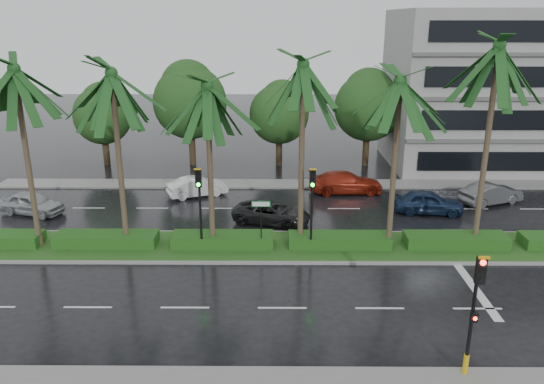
{
  "coord_description": "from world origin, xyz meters",
  "views": [
    {
      "loc": [
        -0.29,
        -24.16,
        11.28
      ],
      "look_at": [
        -0.46,
        1.5,
        2.88
      ],
      "focal_mm": 35.0,
      "sensor_mm": 36.0,
      "label": 1
    }
  ],
  "objects_px": {
    "car_white": "(197,187)",
    "car_darkgrey": "(272,213)",
    "street_sign": "(261,213)",
    "car_grey": "(491,193)",
    "car_red": "(346,182)",
    "signal_median_left": "(199,197)",
    "car_silver": "(32,203)",
    "car_blue": "(428,202)",
    "signal_near": "(474,311)"
  },
  "relations": [
    {
      "from": "car_red",
      "to": "car_silver",
      "type": "bearing_deg",
      "value": 100.17
    },
    {
      "from": "signal_median_left",
      "to": "car_darkgrey",
      "type": "relative_size",
      "value": 0.97
    },
    {
      "from": "street_sign",
      "to": "car_blue",
      "type": "height_order",
      "value": "street_sign"
    },
    {
      "from": "signal_median_left",
      "to": "street_sign",
      "type": "xyz_separation_m",
      "value": [
        3.0,
        0.18,
        -0.87
      ]
    },
    {
      "from": "car_silver",
      "to": "car_blue",
      "type": "distance_m",
      "value": 24.04
    },
    {
      "from": "street_sign",
      "to": "car_darkgrey",
      "type": "height_order",
      "value": "street_sign"
    },
    {
      "from": "car_silver",
      "to": "car_white",
      "type": "distance_m",
      "value": 10.15
    },
    {
      "from": "signal_near",
      "to": "signal_median_left",
      "type": "relative_size",
      "value": 1.0
    },
    {
      "from": "car_darkgrey",
      "to": "car_blue",
      "type": "height_order",
      "value": "car_blue"
    },
    {
      "from": "signal_near",
      "to": "car_red",
      "type": "relative_size",
      "value": 0.88
    },
    {
      "from": "signal_near",
      "to": "street_sign",
      "type": "relative_size",
      "value": 1.68
    },
    {
      "from": "street_sign",
      "to": "car_red",
      "type": "xyz_separation_m",
      "value": [
        5.5,
        9.79,
        -1.41
      ]
    },
    {
      "from": "signal_median_left",
      "to": "car_blue",
      "type": "relative_size",
      "value": 1.05
    },
    {
      "from": "car_white",
      "to": "car_darkgrey",
      "type": "height_order",
      "value": "car_white"
    },
    {
      "from": "car_white",
      "to": "car_darkgrey",
      "type": "bearing_deg",
      "value": -158.3
    },
    {
      "from": "signal_median_left",
      "to": "car_darkgrey",
      "type": "xyz_separation_m",
      "value": [
        3.5,
        4.24,
        -2.38
      ]
    },
    {
      "from": "car_darkgrey",
      "to": "car_grey",
      "type": "xyz_separation_m",
      "value": [
        14.0,
        3.48,
        0.06
      ]
    },
    {
      "from": "car_silver",
      "to": "car_red",
      "type": "relative_size",
      "value": 0.8
    },
    {
      "from": "car_red",
      "to": "car_grey",
      "type": "height_order",
      "value": "car_red"
    },
    {
      "from": "car_white",
      "to": "signal_near",
      "type": "bearing_deg",
      "value": -172.51
    },
    {
      "from": "signal_median_left",
      "to": "car_grey",
      "type": "relative_size",
      "value": 1.06
    },
    {
      "from": "car_grey",
      "to": "street_sign",
      "type": "bearing_deg",
      "value": 95.3
    },
    {
      "from": "car_white",
      "to": "car_darkgrey",
      "type": "distance_m",
      "value": 6.99
    },
    {
      "from": "car_red",
      "to": "car_blue",
      "type": "height_order",
      "value": "car_red"
    },
    {
      "from": "car_darkgrey",
      "to": "car_red",
      "type": "relative_size",
      "value": 0.9
    },
    {
      "from": "car_darkgrey",
      "to": "car_blue",
      "type": "bearing_deg",
      "value": -62.69
    },
    {
      "from": "car_white",
      "to": "signal_median_left",
      "type": "bearing_deg",
      "value": 165.39
    },
    {
      "from": "signal_median_left",
      "to": "signal_near",
      "type": "bearing_deg",
      "value": -44.09
    },
    {
      "from": "street_sign",
      "to": "signal_median_left",
      "type": "bearing_deg",
      "value": -176.53
    },
    {
      "from": "car_blue",
      "to": "car_white",
      "type": "bearing_deg",
      "value": 84.86
    },
    {
      "from": "car_blue",
      "to": "signal_median_left",
      "type": "bearing_deg",
      "value": 121.83
    },
    {
      "from": "car_grey",
      "to": "signal_near",
      "type": "bearing_deg",
      "value": 134.51
    },
    {
      "from": "signal_median_left",
      "to": "car_blue",
      "type": "bearing_deg",
      "value": 24.59
    },
    {
      "from": "car_red",
      "to": "signal_median_left",
      "type": "bearing_deg",
      "value": 137.28
    },
    {
      "from": "signal_near",
      "to": "car_darkgrey",
      "type": "bearing_deg",
      "value": 115.01
    },
    {
      "from": "street_sign",
      "to": "car_silver",
      "type": "xyz_separation_m",
      "value": [
        -14.04,
        5.48,
        -1.45
      ]
    },
    {
      "from": "car_grey",
      "to": "car_blue",
      "type": "bearing_deg",
      "value": 89.37
    },
    {
      "from": "car_darkgrey",
      "to": "signal_near",
      "type": "bearing_deg",
      "value": -137.85
    },
    {
      "from": "car_blue",
      "to": "car_grey",
      "type": "relative_size",
      "value": 1.01
    },
    {
      "from": "signal_near",
      "to": "street_sign",
      "type": "xyz_separation_m",
      "value": [
        -7.0,
        9.87,
        -0.38
      ]
    },
    {
      "from": "signal_near",
      "to": "car_blue",
      "type": "distance_m",
      "value": 16.02
    },
    {
      "from": "signal_median_left",
      "to": "car_darkgrey",
      "type": "distance_m",
      "value": 5.99
    },
    {
      "from": "car_darkgrey",
      "to": "car_red",
      "type": "xyz_separation_m",
      "value": [
        5.0,
        5.73,
        0.1
      ]
    },
    {
      "from": "street_sign",
      "to": "car_blue",
      "type": "xyz_separation_m",
      "value": [
        10.0,
        5.77,
        -1.42
      ]
    },
    {
      "from": "signal_median_left",
      "to": "car_white",
      "type": "xyz_separation_m",
      "value": [
        -1.5,
        9.13,
        -2.35
      ]
    },
    {
      "from": "signal_near",
      "to": "car_white",
      "type": "height_order",
      "value": "signal_near"
    },
    {
      "from": "car_white",
      "to": "car_grey",
      "type": "height_order",
      "value": "car_grey"
    },
    {
      "from": "signal_near",
      "to": "car_white",
      "type": "xyz_separation_m",
      "value": [
        -11.5,
        18.82,
        -1.85
      ]
    },
    {
      "from": "street_sign",
      "to": "car_red",
      "type": "bearing_deg",
      "value": 60.68
    },
    {
      "from": "signal_near",
      "to": "car_grey",
      "type": "relative_size",
      "value": 1.06
    }
  ]
}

